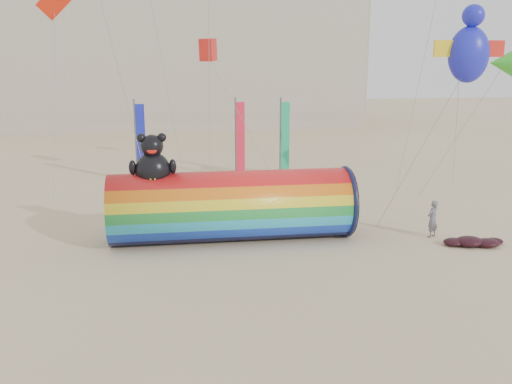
{
  "coord_description": "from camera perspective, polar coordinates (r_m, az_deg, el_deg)",
  "views": [
    {
      "loc": [
        -2.82,
        -20.66,
        7.8
      ],
      "look_at": [
        0.5,
        1.5,
        2.4
      ],
      "focal_mm": 40.0,
      "sensor_mm": 36.0,
      "label": 1
    }
  ],
  "objects": [
    {
      "name": "windsock_assembly",
      "position": [
        24.43,
        -2.47,
        -1.2
      ],
      "size": [
        10.35,
        3.15,
        4.77
      ],
      "color": "red",
      "rests_on": "ground"
    },
    {
      "name": "festival_banners",
      "position": [
        36.29,
        -3.42,
        5.34
      ],
      "size": [
        9.73,
        0.68,
        5.2
      ],
      "color": "#59595E",
      "rests_on": "ground"
    },
    {
      "name": "fabric_bundle",
      "position": [
        25.67,
        20.91,
        -4.66
      ],
      "size": [
        2.62,
        1.35,
        0.41
      ],
      "color": "#370A14",
      "rests_on": "ground"
    },
    {
      "name": "ground",
      "position": [
        22.26,
        -0.71,
        -6.96
      ],
      "size": [
        160.0,
        160.0,
        0.0
      ],
      "primitive_type": "plane",
      "color": "#CCB58C",
      "rests_on": "ground"
    },
    {
      "name": "hotel_building",
      "position": [
        67.29,
        -16.97,
        15.12
      ],
      "size": [
        60.4,
        15.4,
        20.6
      ],
      "color": "#B7AD99",
      "rests_on": "ground"
    },
    {
      "name": "kite_handler",
      "position": [
        26.08,
        17.24,
        -2.58
      ],
      "size": [
        0.72,
        0.67,
        1.66
      ],
      "primitive_type": "imported",
      "rotation": [
        0.0,
        0.0,
        3.74
      ],
      "color": "slate",
      "rests_on": "ground"
    }
  ]
}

